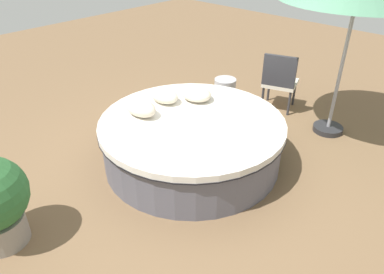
{
  "coord_description": "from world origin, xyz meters",
  "views": [
    {
      "loc": [
        2.74,
        -2.93,
        2.82
      ],
      "look_at": [
        0.0,
        0.0,
        0.37
      ],
      "focal_mm": 34.09,
      "sensor_mm": 36.0,
      "label": 1
    }
  ],
  "objects_px": {
    "side_table": "(225,91)",
    "throw_pillow_1": "(164,96)",
    "throw_pillow_0": "(197,94)",
    "throw_pillow_2": "(140,107)",
    "patio_chair": "(280,79)",
    "round_bed": "(192,141)"
  },
  "relations": [
    {
      "from": "side_table",
      "to": "throw_pillow_1",
      "type": "bearing_deg",
      "value": -83.57
    },
    {
      "from": "side_table",
      "to": "throw_pillow_0",
      "type": "bearing_deg",
      "value": -69.78
    },
    {
      "from": "throw_pillow_2",
      "to": "side_table",
      "type": "xyz_separation_m",
      "value": [
        -0.23,
        2.05,
        -0.51
      ]
    },
    {
      "from": "patio_chair",
      "to": "throw_pillow_2",
      "type": "bearing_deg",
      "value": -122.63
    },
    {
      "from": "round_bed",
      "to": "patio_chair",
      "type": "xyz_separation_m",
      "value": [
        0.01,
        2.07,
        0.24
      ]
    },
    {
      "from": "round_bed",
      "to": "patio_chair",
      "type": "distance_m",
      "value": 2.09
    },
    {
      "from": "round_bed",
      "to": "side_table",
      "type": "xyz_separation_m",
      "value": [
        -0.81,
        1.71,
        -0.1
      ]
    },
    {
      "from": "round_bed",
      "to": "throw_pillow_0",
      "type": "xyz_separation_m",
      "value": [
        -0.36,
        0.48,
        0.39
      ]
    },
    {
      "from": "throw_pillow_2",
      "to": "side_table",
      "type": "height_order",
      "value": "throw_pillow_2"
    },
    {
      "from": "side_table",
      "to": "throw_pillow_2",
      "type": "bearing_deg",
      "value": -83.59
    },
    {
      "from": "patio_chair",
      "to": "side_table",
      "type": "bearing_deg",
      "value": -174.93
    },
    {
      "from": "patio_chair",
      "to": "round_bed",
      "type": "bearing_deg",
      "value": -109.15
    },
    {
      "from": "round_bed",
      "to": "throw_pillow_1",
      "type": "bearing_deg",
      "value": 168.85
    },
    {
      "from": "round_bed",
      "to": "throw_pillow_1",
      "type": "relative_size",
      "value": 5.51
    },
    {
      "from": "throw_pillow_2",
      "to": "patio_chair",
      "type": "height_order",
      "value": "patio_chair"
    },
    {
      "from": "throw_pillow_0",
      "to": "side_table",
      "type": "xyz_separation_m",
      "value": [
        -0.45,
        1.23,
        -0.49
      ]
    },
    {
      "from": "round_bed",
      "to": "throw_pillow_0",
      "type": "distance_m",
      "value": 0.71
    },
    {
      "from": "round_bed",
      "to": "throw_pillow_2",
      "type": "height_order",
      "value": "throw_pillow_2"
    },
    {
      "from": "round_bed",
      "to": "side_table",
      "type": "height_order",
      "value": "round_bed"
    },
    {
      "from": "round_bed",
      "to": "throw_pillow_1",
      "type": "distance_m",
      "value": 0.76
    },
    {
      "from": "throw_pillow_0",
      "to": "patio_chair",
      "type": "bearing_deg",
      "value": 76.94
    },
    {
      "from": "patio_chair",
      "to": "side_table",
      "type": "height_order",
      "value": "patio_chair"
    }
  ]
}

